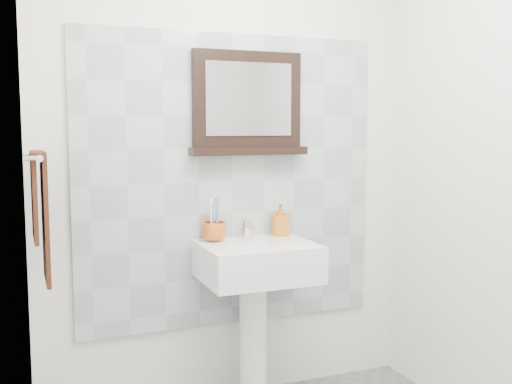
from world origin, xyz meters
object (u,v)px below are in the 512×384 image
Objects in this scene: pedestal_sink at (256,279)px; toothbrush_cup at (214,232)px; framed_mirror at (247,106)px; hand_towel at (41,207)px; soap_dispenser at (280,220)px.

pedestal_sink is 0.32m from toothbrush_cup.
framed_mirror is 1.12× the size of hand_towel.
framed_mirror reaches higher than soap_dispenser.
toothbrush_cup is 0.66m from framed_mirror.
hand_towel is at bearing -176.58° from pedestal_sink.
toothbrush_cup is 0.20× the size of framed_mirror.
soap_dispenser is 0.27× the size of framed_mirror.
pedestal_sink is 1.75× the size of hand_towel.
soap_dispenser is (0.37, 0.02, 0.04)m from toothbrush_cup.
hand_towel reaches higher than toothbrush_cup.
pedestal_sink is 0.88m from framed_mirror.
hand_towel is at bearing -167.67° from toothbrush_cup.
pedestal_sink is 5.67× the size of soap_dispenser.
toothbrush_cup is at bearing 146.53° from pedestal_sink.
hand_towel is (-1.19, -0.20, 0.15)m from soap_dispenser.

